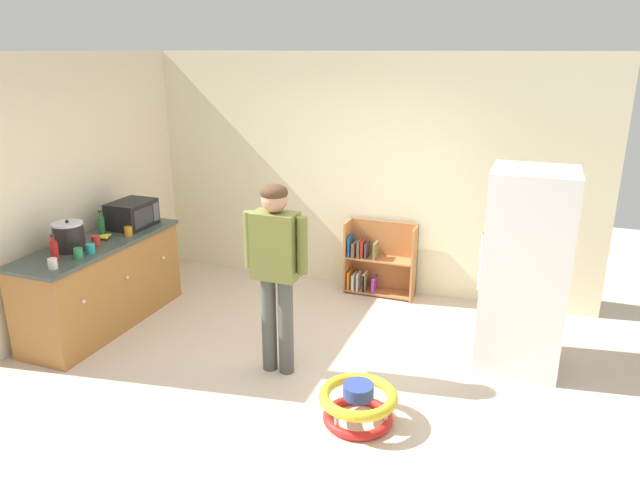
{
  "coord_description": "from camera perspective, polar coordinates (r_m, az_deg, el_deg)",
  "views": [
    {
      "loc": [
        1.79,
        -4.01,
        2.72
      ],
      "look_at": [
        0.09,
        0.56,
        1.12
      ],
      "focal_mm": 32.84,
      "sensor_mm": 36.0,
      "label": 1
    }
  ],
  "objects": [
    {
      "name": "bookshelf",
      "position": [
        6.78,
        5.49,
        -2.21
      ],
      "size": [
        0.8,
        0.28,
        0.85
      ],
      "color": "#B77743",
      "rests_on": "ground"
    },
    {
      "name": "refrigerator",
      "position": [
        5.38,
        19.35,
        -2.82
      ],
      "size": [
        0.73,
        0.68,
        1.78
      ],
      "color": "white",
      "rests_on": "ground"
    },
    {
      "name": "crock_pot",
      "position": [
        5.99,
        -23.26,
        0.31
      ],
      "size": [
        0.28,
        0.28,
        0.3
      ],
      "color": "black",
      "rests_on": "kitchen_counter"
    },
    {
      "name": "left_side_wall",
      "position": [
        6.68,
        -21.73,
        5.02
      ],
      "size": [
        0.06,
        2.99,
        2.7
      ],
      "primitive_type": "cube",
      "color": "#F3E2BF",
      "rests_on": "ground"
    },
    {
      "name": "green_glass_bottle",
      "position": [
        6.43,
        -20.54,
        1.43
      ],
      "size": [
        0.07,
        0.07,
        0.25
      ],
      "color": "#33753D",
      "rests_on": "kitchen_counter"
    },
    {
      "name": "orange_cup",
      "position": [
        6.28,
        -18.18,
        0.82
      ],
      "size": [
        0.08,
        0.08,
        0.09
      ],
      "primitive_type": "cylinder",
      "color": "orange",
      "rests_on": "kitchen_counter"
    },
    {
      "name": "back_wall",
      "position": [
        6.73,
        4.56,
        6.35
      ],
      "size": [
        5.2,
        0.06,
        2.7
      ],
      "primitive_type": "cube",
      "color": "beige",
      "rests_on": "ground"
    },
    {
      "name": "banana_bunch",
      "position": [
        6.25,
        -20.16,
        0.35
      ],
      "size": [
        0.15,
        0.16,
        0.04
      ],
      "color": "yellow",
      "rests_on": "kitchen_counter"
    },
    {
      "name": "white_cup",
      "position": [
        5.57,
        -24.6,
        -2.11
      ],
      "size": [
        0.08,
        0.08,
        0.09
      ],
      "primitive_type": "cylinder",
      "color": "white",
      "rests_on": "kitchen_counter"
    },
    {
      "name": "ketchup_bottle",
      "position": [
        5.76,
        -24.48,
        -0.91
      ],
      "size": [
        0.07,
        0.07,
        0.25
      ],
      "color": "red",
      "rests_on": "kitchen_counter"
    },
    {
      "name": "ground_plane",
      "position": [
        5.17,
        -3.2,
        -13.63
      ],
      "size": [
        12.0,
        12.0,
        0.0
      ],
      "primitive_type": "plane",
      "color": "beige",
      "rests_on": "ground"
    },
    {
      "name": "green_cup",
      "position": [
        5.77,
        -22.49,
        -1.18
      ],
      "size": [
        0.08,
        0.08,
        0.09
      ],
      "primitive_type": "cylinder",
      "color": "#339450",
      "rests_on": "kitchen_counter"
    },
    {
      "name": "microwave",
      "position": [
        6.56,
        -17.84,
        2.42
      ],
      "size": [
        0.37,
        0.48,
        0.28
      ],
      "color": "black",
      "rests_on": "kitchen_counter"
    },
    {
      "name": "red_cup",
      "position": [
        6.07,
        -21.0,
        -0.07
      ],
      "size": [
        0.08,
        0.08,
        0.09
      ],
      "primitive_type": "cylinder",
      "color": "red",
      "rests_on": "kitchen_counter"
    },
    {
      "name": "standing_person",
      "position": [
        4.9,
        -4.33,
        -2.08
      ],
      "size": [
        0.57,
        0.23,
        1.69
      ],
      "color": "#4E514C",
      "rests_on": "ground"
    },
    {
      "name": "baby_walker",
      "position": [
        4.62,
        3.73,
        -15.59
      ],
      "size": [
        0.6,
        0.6,
        0.32
      ],
      "color": "red",
      "rests_on": "ground"
    },
    {
      "name": "kitchen_counter",
      "position": [
        6.35,
        -20.43,
        -3.98
      ],
      "size": [
        0.65,
        1.87,
        0.9
      ],
      "color": "#A36B34",
      "rests_on": "ground"
    },
    {
      "name": "teal_cup",
      "position": [
        5.85,
        -21.46,
        -0.79
      ],
      "size": [
        0.08,
        0.08,
        0.09
      ],
      "primitive_type": "cylinder",
      "color": "teal",
      "rests_on": "kitchen_counter"
    }
  ]
}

